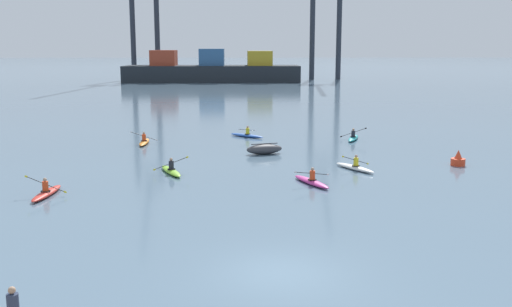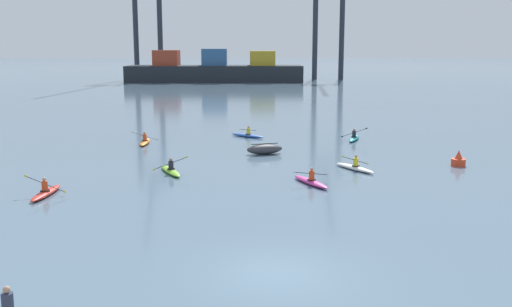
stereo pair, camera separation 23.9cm
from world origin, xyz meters
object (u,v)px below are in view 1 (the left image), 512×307
(kayak_red, at_px, (46,192))
(kayak_magenta, at_px, (311,181))
(gantry_crane_west, at_px, (143,0))
(kayak_lime, at_px, (171,170))
(kayak_blue, at_px, (247,135))
(seated_onlooker, at_px, (13,305))
(container_barge, at_px, (212,70))
(kayak_orange, at_px, (144,142))
(capsized_dinghy, at_px, (264,149))
(kayak_white, at_px, (355,167))
(channel_buoy, at_px, (458,160))
(kayak_teal, at_px, (353,138))
(gantry_crane_west_mid, at_px, (327,7))

(kayak_red, relative_size, kayak_magenta, 1.03)
(gantry_crane_west, xyz_separation_m, kayak_lime, (17.57, -103.90, -17.77))
(kayak_blue, height_order, seated_onlooker, seated_onlooker)
(container_barge, relative_size, kayak_orange, 11.02)
(kayak_orange, relative_size, seated_onlooker, 3.81)
(container_barge, height_order, seated_onlooker, container_barge)
(capsized_dinghy, bearing_deg, kayak_orange, 153.13)
(kayak_red, bearing_deg, kayak_orange, 81.43)
(kayak_white, xyz_separation_m, kayak_magenta, (-3.13, -3.67, 0.00))
(container_barge, height_order, gantry_crane_west, gantry_crane_west)
(kayak_white, relative_size, kayak_orange, 0.95)
(kayak_red, bearing_deg, kayak_magenta, 8.76)
(seated_onlooker, bearing_deg, capsized_dinghy, 73.88)
(seated_onlooker, bearing_deg, kayak_white, 58.05)
(seated_onlooker, bearing_deg, kayak_red, 105.03)
(kayak_lime, distance_m, seated_onlooker, 20.09)
(container_barge, relative_size, kayak_lime, 11.15)
(capsized_dinghy, xyz_separation_m, kayak_blue, (-1.11, 7.82, -0.18))
(kayak_white, xyz_separation_m, kayak_orange, (-14.45, 10.16, 0.00))
(gantry_crane_west, distance_m, kayak_blue, 94.34)
(channel_buoy, relative_size, kayak_lime, 0.30)
(container_barge, xyz_separation_m, kayak_lime, (1.62, -92.95, -2.32))
(kayak_white, distance_m, kayak_teal, 11.83)
(container_barge, distance_m, kayak_blue, 79.27)
(kayak_teal, bearing_deg, channel_buoy, -66.27)
(container_barge, height_order, gantry_crane_west_mid, gantry_crane_west_mid)
(gantry_crane_west_mid, xyz_separation_m, kayak_teal, (-11.07, -89.82, -16.24))
(gantry_crane_west, relative_size, capsized_dinghy, 13.86)
(gantry_crane_west, relative_size, kayak_blue, 13.01)
(gantry_crane_west, xyz_separation_m, capsized_dinghy, (23.42, -97.75, -17.59))
(gantry_crane_west, relative_size, kayak_red, 11.31)
(channel_buoy, height_order, kayak_white, kayak_white)
(container_barge, xyz_separation_m, kayak_orange, (-1.68, -82.16, -2.32))
(kayak_blue, bearing_deg, channel_buoy, -42.74)
(channel_buoy, bearing_deg, seated_onlooker, -132.14)
(kayak_red, distance_m, kayak_orange, 16.12)
(channel_buoy, height_order, seated_onlooker, seated_onlooker)
(kayak_orange, height_order, kayak_magenta, kayak_orange)
(kayak_magenta, bearing_deg, kayak_blue, 100.93)
(kayak_red, bearing_deg, kayak_blue, 61.39)
(kayak_orange, distance_m, kayak_teal, 16.71)
(kayak_lime, bearing_deg, capsized_dinghy, 46.44)
(kayak_magenta, height_order, kayak_lime, kayak_lime)
(channel_buoy, height_order, kayak_magenta, channel_buoy)
(kayak_orange, bearing_deg, kayak_blue, 21.64)
(capsized_dinghy, bearing_deg, kayak_lime, -133.56)
(kayak_lime, bearing_deg, kayak_teal, 42.52)
(capsized_dinghy, relative_size, channel_buoy, 2.81)
(kayak_white, relative_size, kayak_magenta, 0.97)
(kayak_orange, bearing_deg, kayak_white, -35.11)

